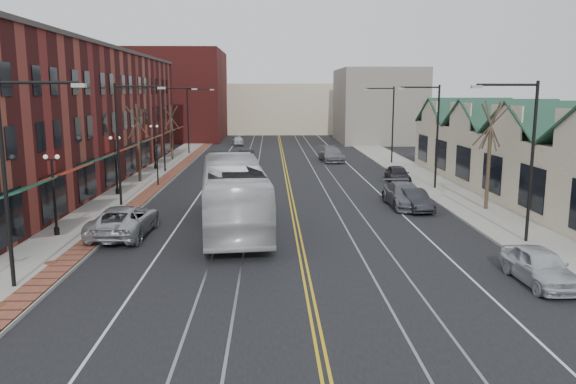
{
  "coord_description": "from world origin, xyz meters",
  "views": [
    {
      "loc": [
        -1.46,
        -21.22,
        7.63
      ],
      "look_at": [
        -0.48,
        10.13,
        2.0
      ],
      "focal_mm": 35.0,
      "sensor_mm": 36.0,
      "label": 1
    }
  ],
  "objects": [
    {
      "name": "parked_car_c",
      "position": [
        7.5,
        15.41,
        0.79
      ],
      "size": [
        2.37,
        5.53,
        1.59
      ],
      "primitive_type": "imported",
      "rotation": [
        0.0,
        0.0,
        0.03
      ],
      "color": "#5D5D64",
      "rests_on": "ground"
    },
    {
      "name": "transit_bus",
      "position": [
        -3.56,
        9.92,
        1.94
      ],
      "size": [
        4.68,
        14.18,
        3.88
      ],
      "primitive_type": "imported",
      "rotation": [
        0.0,
        0.0,
        3.25
      ],
      "color": "silver",
      "rests_on": "ground"
    },
    {
      "name": "backdrop_mid",
      "position": [
        0.0,
        85.0,
        4.5
      ],
      "size": [
        22.0,
        14.0,
        9.0
      ],
      "primitive_type": "cube",
      "color": "#BBAD90",
      "rests_on": "ground"
    },
    {
      "name": "streetlight_l_2",
      "position": [
        -11.05,
        32.0,
        5.03
      ],
      "size": [
        3.33,
        0.25,
        8.0
      ],
      "color": "black",
      "rests_on": "sidewalk_left"
    },
    {
      "name": "distant_car_left",
      "position": [
        -4.1,
        40.28,
        0.71
      ],
      "size": [
        2.06,
        4.44,
        1.41
      ],
      "primitive_type": "imported",
      "rotation": [
        0.0,
        0.0,
        3.28
      ],
      "color": "black",
      "rests_on": "ground"
    },
    {
      "name": "distant_car_far",
      "position": [
        -6.16,
        59.44,
        0.67
      ],
      "size": [
        2.13,
        4.14,
        1.35
      ],
      "primitive_type": "imported",
      "rotation": [
        0.0,
        0.0,
        3.28
      ],
      "color": "#B7B9BF",
      "rests_on": "ground"
    },
    {
      "name": "lamppost_l_1",
      "position": [
        -12.8,
        8.0,
        2.2
      ],
      "size": [
        0.84,
        0.28,
        4.27
      ],
      "color": "black",
      "rests_on": "sidewalk_left"
    },
    {
      "name": "building_left",
      "position": [
        -19.0,
        27.0,
        5.5
      ],
      "size": [
        10.0,
        50.0,
        11.0
      ],
      "primitive_type": "cube",
      "color": "maroon",
      "rests_on": "ground"
    },
    {
      "name": "tree_right_mid",
      "position": [
        12.5,
        14.0,
        3.75
      ],
      "size": [
        1.9,
        1.46,
        6.93
      ],
      "color": "#382B21",
      "rests_on": "sidewalk_right"
    },
    {
      "name": "lamppost_l_3",
      "position": [
        -12.8,
        34.0,
        2.2
      ],
      "size": [
        0.84,
        0.28,
        4.27
      ],
      "color": "black",
      "rests_on": "sidewalk_left"
    },
    {
      "name": "distant_car_right",
      "position": [
        5.26,
        40.29,
        0.81
      ],
      "size": [
        2.69,
        5.74,
        1.62
      ],
      "primitive_type": "imported",
      "rotation": [
        0.0,
        0.0,
        0.08
      ],
      "color": "slate",
      "rests_on": "ground"
    },
    {
      "name": "streetlight_l_3",
      "position": [
        -11.05,
        48.0,
        5.03
      ],
      "size": [
        3.33,
        0.25,
        8.0
      ],
      "color": "black",
      "rests_on": "sidewalk_left"
    },
    {
      "name": "sidewalk_right",
      "position": [
        12.0,
        20.0,
        0.07
      ],
      "size": [
        4.0,
        120.0,
        0.15
      ],
      "primitive_type": "cube",
      "color": "gray",
      "rests_on": "ground"
    },
    {
      "name": "backdrop_right",
      "position": [
        15.0,
        65.0,
        5.5
      ],
      "size": [
        12.0,
        16.0,
        11.0
      ],
      "primitive_type": "cube",
      "color": "slate",
      "rests_on": "ground"
    },
    {
      "name": "streetlight_r_0",
      "position": [
        11.05,
        6.0,
        5.03
      ],
      "size": [
        3.33,
        0.25,
        8.0
      ],
      "color": "black",
      "rests_on": "sidewalk_right"
    },
    {
      "name": "parked_car_d",
      "position": [
        9.3,
        25.46,
        0.73
      ],
      "size": [
        1.81,
        4.31,
        1.46
      ],
      "primitive_type": "imported",
      "rotation": [
        0.0,
        0.0,
        -0.02
      ],
      "color": "black",
      "rests_on": "ground"
    },
    {
      "name": "backdrop_left",
      "position": [
        -16.0,
        70.0,
        7.0
      ],
      "size": [
        14.0,
        18.0,
        14.0
      ],
      "primitive_type": "cube",
      "color": "maroon",
      "rests_on": "ground"
    },
    {
      "name": "building_right",
      "position": [
        18.0,
        20.0,
        2.3
      ],
      "size": [
        8.0,
        36.0,
        4.6
      ],
      "primitive_type": "cube",
      "color": "#BBAD90",
      "rests_on": "ground"
    },
    {
      "name": "tree_left_near",
      "position": [
        -12.5,
        26.0,
        3.51
      ],
      "size": [
        1.78,
        1.37,
        6.48
      ],
      "color": "#382B21",
      "rests_on": "sidewalk_left"
    },
    {
      "name": "manhole_mid",
      "position": [
        -11.2,
        3.0,
        0.16
      ],
      "size": [
        0.6,
        0.6,
        0.02
      ],
      "primitive_type": "cylinder",
      "color": "#592D19",
      "rests_on": "sidewalk_left"
    },
    {
      "name": "streetlight_l_1",
      "position": [
        -11.05,
        16.0,
        5.03
      ],
      "size": [
        3.33,
        0.25,
        8.0
      ],
      "color": "black",
      "rests_on": "sidewalk_left"
    },
    {
      "name": "streetlight_l_0",
      "position": [
        -11.05,
        0.0,
        5.03
      ],
      "size": [
        3.33,
        0.25,
        8.0
      ],
      "color": "black",
      "rests_on": "sidewalk_left"
    },
    {
      "name": "parked_car_b",
      "position": [
        7.86,
        14.3,
        0.68
      ],
      "size": [
        1.87,
        4.28,
        1.37
      ],
      "primitive_type": "imported",
      "rotation": [
        0.0,
        0.0,
        0.11
      ],
      "color": "#212327",
      "rests_on": "ground"
    },
    {
      "name": "streetlight_r_1",
      "position": [
        11.05,
        22.0,
        5.03
      ],
      "size": [
        3.33,
        0.25,
        8.0
      ],
      "color": "black",
      "rests_on": "sidewalk_right"
    },
    {
      "name": "ground",
      "position": [
        0.0,
        0.0,
        0.0
      ],
      "size": [
        160.0,
        160.0,
        0.0
      ],
      "primitive_type": "plane",
      "color": "black",
      "rests_on": "ground"
    },
    {
      "name": "sidewalk_left",
      "position": [
        -12.0,
        20.0,
        0.07
      ],
      "size": [
        4.0,
        120.0,
        0.15
      ],
      "primitive_type": "cube",
      "color": "gray",
      "rests_on": "ground"
    },
    {
      "name": "parked_car_a",
      "position": [
        9.3,
        0.02,
        0.74
      ],
      "size": [
        1.87,
        4.4,
        1.48
      ],
      "primitive_type": "imported",
      "rotation": [
        0.0,
        0.0,
        0.03
      ],
      "color": "silver",
      "rests_on": "ground"
    },
    {
      "name": "streetlight_r_2",
      "position": [
        11.05,
        38.0,
        5.03
      ],
      "size": [
        3.33,
        0.25,
        8.0
      ],
      "color": "black",
      "rests_on": "sidewalk_right"
    },
    {
      "name": "manhole_far",
      "position": [
        -11.2,
        8.0,
        0.16
      ],
      "size": [
        0.6,
        0.6,
        0.02
      ],
      "primitive_type": "cylinder",
      "color": "#592D19",
      "rests_on": "sidewalk_left"
    },
    {
      "name": "parked_suv",
      "position": [
        -9.3,
        8.22,
        0.83
      ],
      "size": [
        2.92,
        6.06,
        1.66
      ],
      "primitive_type": "imported",
      "rotation": [
        0.0,
        0.0,
        3.11
      ],
      "color": "#A8AAB0",
      "rests_on": "ground"
    },
    {
      "name": "lamppost_l_2",
      "position": [
        -12.8,
        20.0,
        2.2
      ],
      "size": [
        0.84,
        0.28,
        4.27
      ],
      "color": "black",
      "rests_on": "sidewalk_left"
    },
    {
      "name": "tree_left_far",
      "position": [
        -12.5,
        42.0,
        3.28
      ],
      "size": [
        1.66,
        1.28,
        6.02
      ],
      "color": "#382B21",
      "rests_on": "sidewalk_left"
    },
    {
      "name": "traffic_signal",
      "position": [
        -10.6,
        24.0,
        2.35
      ],
      "size": [
        0.18,
        0.15,
        3.8
      ],
      "color": "black",
      "rests_on": "sidewalk_left"
    }
  ]
}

